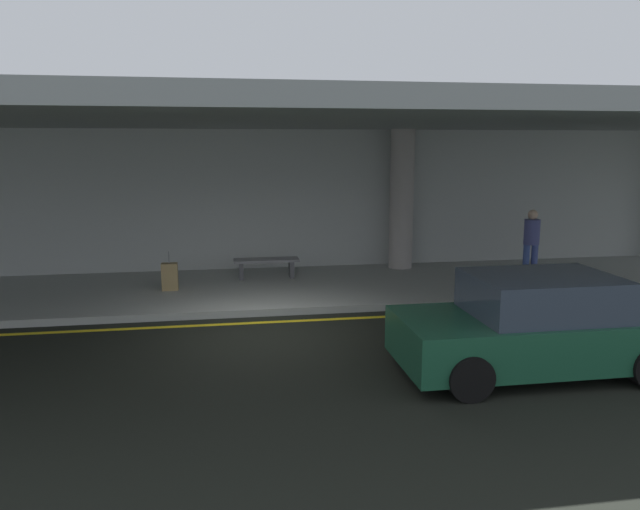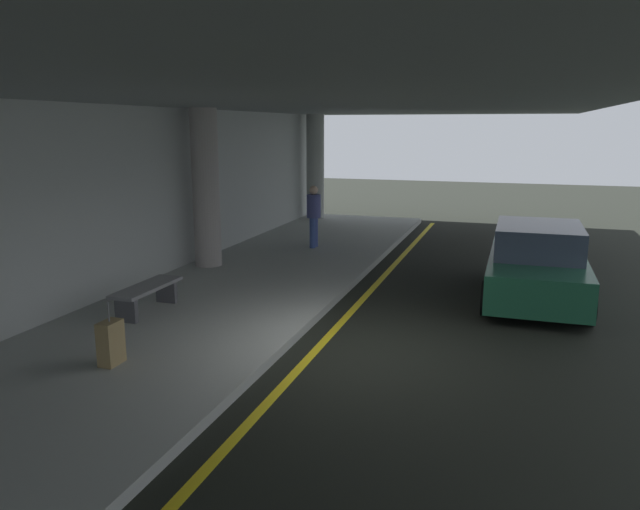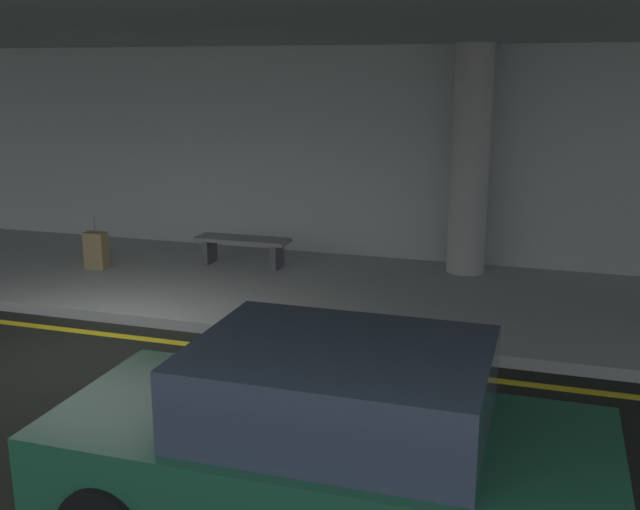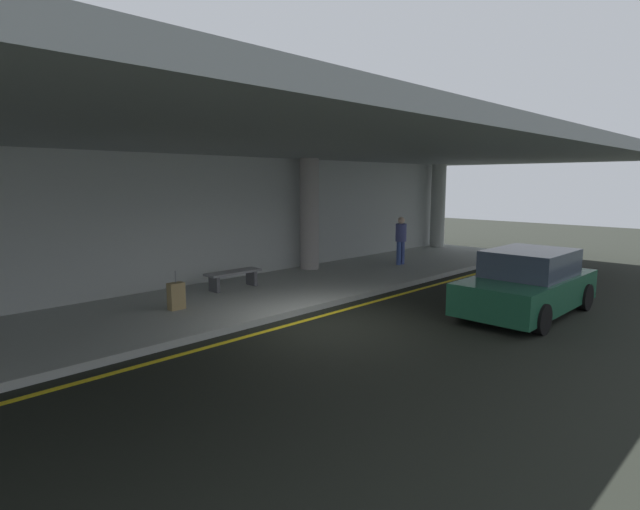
{
  "view_description": "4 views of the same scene",
  "coord_description": "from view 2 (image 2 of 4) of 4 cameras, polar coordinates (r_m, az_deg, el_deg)",
  "views": [
    {
      "loc": [
        3.11,
        -8.3,
        2.37
      ],
      "look_at": [
        1.01,
        1.39,
        0.77
      ],
      "focal_mm": 34.06,
      "sensor_mm": 36.0,
      "label": 1
    },
    {
      "loc": [
        7.02,
        -6.26,
        2.96
      ],
      "look_at": [
        0.66,
        2.04,
        0.87
      ],
      "focal_mm": 39.03,
      "sensor_mm": 36.0,
      "label": 2
    },
    {
      "loc": [
        -2.61,
        -12.46,
        2.95
      ],
      "look_at": [
        0.25,
        2.29,
        0.77
      ],
      "focal_mm": 33.04,
      "sensor_mm": 36.0,
      "label": 3
    },
    {
      "loc": [
        -5.03,
        -5.62,
        3.4
      ],
      "look_at": [
        0.04,
        2.4,
        1.29
      ],
      "focal_mm": 30.95,
      "sensor_mm": 36.0,
      "label": 4
    }
  ],
  "objects": [
    {
      "name": "ceiling_overhang",
      "position": [
        11.35,
        -0.98,
        16.3
      ],
      "size": [
        28.0,
        13.2,
        0.3
      ],
      "primitive_type": "cube",
      "color": "#959198",
      "rests_on": "support_column_far_left"
    },
    {
      "name": "bench_metal",
      "position": [
        11.33,
        11.69,
        -1.48
      ],
      "size": [
        1.6,
        0.5,
        0.48
      ],
      "color": "slate",
      "rests_on": "sidewalk"
    },
    {
      "name": "car_silver",
      "position": [
        5.99,
        8.76,
        -10.87
      ],
      "size": [
        4.1,
        1.92,
        1.5
      ],
      "rotation": [
        0.0,
        0.0,
        3.13
      ],
      "color": "#B3C0C7",
      "rests_on": "ground"
    },
    {
      "name": "suitcase_upright_primary",
      "position": [
        10.89,
        -1.45,
        -1.97
      ],
      "size": [
        0.36,
        0.22,
        0.9
      ],
      "rotation": [
        0.0,
        0.0,
        -0.12
      ],
      "color": "#5E5867",
      "rests_on": "sidewalk"
    },
    {
      "name": "support_column_left_mid",
      "position": [
        11.03,
        21.51,
        5.39
      ],
      "size": [
        0.56,
        0.56,
        3.65
      ],
      "primitive_type": "cylinder",
      "color": "#A5A28E",
      "rests_on": "sidewalk"
    },
    {
      "name": "ground_plane",
      "position": [
        9.86,
        -10.39,
        -6.37
      ],
      "size": [
        60.0,
        60.0,
        0.0
      ],
      "primitive_type": "plane",
      "color": "black"
    },
    {
      "name": "lane_stripe_yellow",
      "position": [
        10.21,
        -8.15,
        -5.65
      ],
      "size": [
        26.0,
        0.14,
        0.01
      ],
      "primitive_type": "cube",
      "color": "yellow",
      "rests_on": "ground"
    },
    {
      "name": "sidewalk",
      "position": [
        12.05,
        0.56,
        -2.56
      ],
      "size": [
        26.0,
        4.2,
        0.15
      ],
      "primitive_type": "cube",
      "color": "#A4A593",
      "rests_on": "ground"
    },
    {
      "name": "car_navy",
      "position": [
        10.45,
        -20.66,
        -1.87
      ],
      "size": [
        4.1,
        1.92,
        1.5
      ],
      "rotation": [
        0.0,
        0.0,
        -0.04
      ],
      "color": "#0E164F",
      "rests_on": "ground"
    },
    {
      "name": "support_column_far_left",
      "position": [
        15.3,
        -8.8,
        7.47
      ],
      "size": [
        0.56,
        0.56,
        3.65
      ],
      "primitive_type": "cylinder",
      "color": "#A3A991",
      "rests_on": "sidewalk"
    },
    {
      "name": "suitcase_upright_secondary",
      "position": [
        8.95,
        15.97,
        -5.37
      ],
      "size": [
        0.36,
        0.22,
        0.9
      ],
      "rotation": [
        0.0,
        0.0,
        0.1
      ],
      "color": "#97754F",
      "rests_on": "sidewalk"
    },
    {
      "name": "terminal_back_wall",
      "position": [
        13.61,
        6.31,
        6.76
      ],
      "size": [
        26.0,
        0.3,
        3.8
      ],
      "primitive_type": "cube",
      "color": "#AEB8B0",
      "rests_on": "ground"
    }
  ]
}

